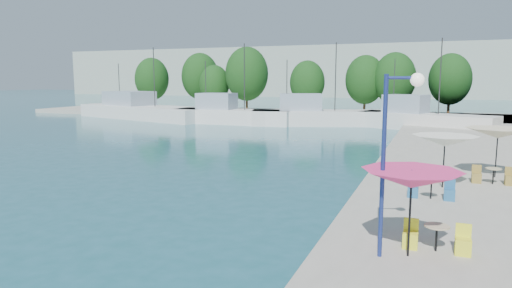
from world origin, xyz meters
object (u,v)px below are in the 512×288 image
at_px(trawler_03, 317,116).
at_px(street_lamp, 396,131).
at_px(umbrella_white, 445,141).
at_px(trawler_02, 230,115).
at_px(umbrella_pink, 412,179).
at_px(trawler_01, 142,111).
at_px(trawler_04, 421,120).
at_px(umbrella_cream, 498,133).

bearing_deg(trawler_03, street_lamp, -91.59).
relative_size(trawler_03, umbrella_white, 5.88).
xyz_separation_m(trawler_02, trawler_03, (10.56, 2.05, -0.00)).
bearing_deg(street_lamp, trawler_03, 88.00).
distance_m(umbrella_pink, street_lamp, 1.39).
bearing_deg(street_lamp, umbrella_pink, 6.52).
distance_m(trawler_01, trawler_03, 25.57).
xyz_separation_m(trawler_03, street_lamp, (12.20, -41.11, 3.02)).
bearing_deg(trawler_01, trawler_02, 6.70).
relative_size(trawler_03, street_lamp, 3.38).
xyz_separation_m(trawler_01, trawler_03, (25.57, -0.60, 0.00)).
xyz_separation_m(trawler_02, umbrella_pink, (23.19, -38.87, 1.71)).
height_order(trawler_04, umbrella_pink, trawler_04).
xyz_separation_m(trawler_03, umbrella_cream, (16.11, -28.43, 1.76)).
distance_m(umbrella_pink, umbrella_white, 9.19).
bearing_deg(umbrella_white, trawler_02, 129.12).
bearing_deg(umbrella_cream, umbrella_pink, -105.57).
bearing_deg(trawler_04, street_lamp, -68.60).
bearing_deg(umbrella_white, trawler_04, 93.40).
relative_size(umbrella_pink, umbrella_white, 0.94).
relative_size(trawler_02, street_lamp, 3.01).
bearing_deg(umbrella_cream, street_lamp, -107.13).
bearing_deg(umbrella_pink, trawler_04, 91.22).
xyz_separation_m(umbrella_pink, street_lamp, (-0.43, -0.20, 1.31)).
xyz_separation_m(trawler_02, street_lamp, (22.76, -39.07, 3.02)).
relative_size(trawler_03, umbrella_cream, 5.46).
height_order(umbrella_pink, street_lamp, street_lamp).
height_order(umbrella_cream, street_lamp, street_lamp).
distance_m(trawler_02, street_lamp, 45.31).
xyz_separation_m(trawler_01, trawler_04, (37.34, -1.23, 0.00)).
distance_m(trawler_01, trawler_04, 37.36).
relative_size(trawler_02, umbrella_white, 5.23).
height_order(trawler_03, umbrella_cream, trawler_03).
distance_m(trawler_04, street_lamp, 40.60).
height_order(trawler_01, trawler_03, same).
bearing_deg(umbrella_white, trawler_03, 113.21).
relative_size(umbrella_pink, street_lamp, 0.54).
bearing_deg(umbrella_white, trawler_01, 140.44).
distance_m(trawler_04, umbrella_cream, 28.19).
bearing_deg(trawler_02, umbrella_pink, -59.57).
height_order(umbrella_white, umbrella_cream, umbrella_cream).
xyz_separation_m(trawler_04, street_lamp, (0.43, -40.49, 3.02)).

